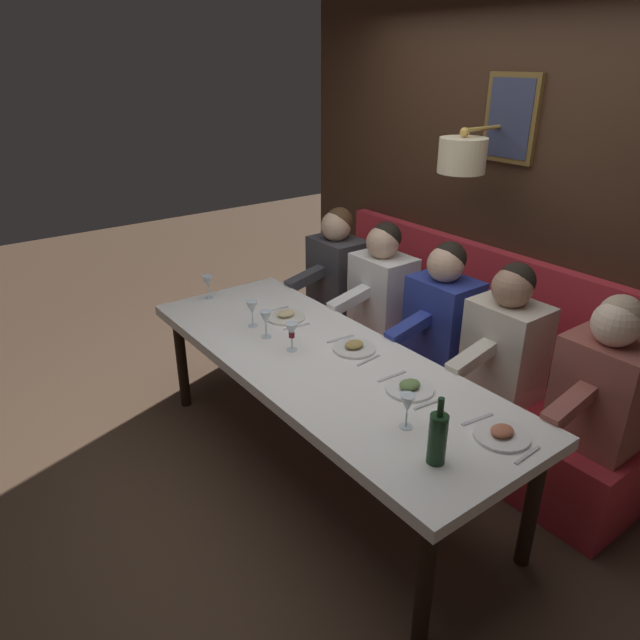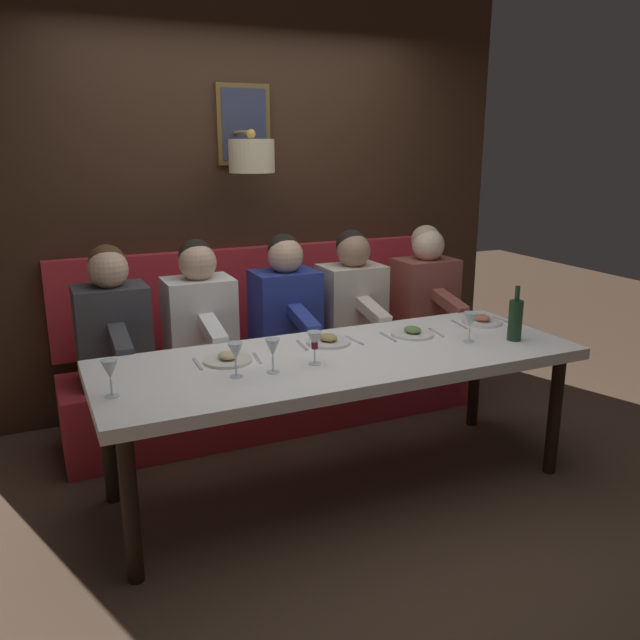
# 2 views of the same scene
# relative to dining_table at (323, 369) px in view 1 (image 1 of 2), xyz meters

# --- Properties ---
(ground_plane) EXTENTS (12.00, 12.00, 0.00)m
(ground_plane) POSITION_rel_dining_table_xyz_m (0.00, 0.00, -0.68)
(ground_plane) COLOR #4C3828
(dining_table) EXTENTS (0.90, 2.46, 0.74)m
(dining_table) POSITION_rel_dining_table_xyz_m (0.00, 0.00, 0.00)
(dining_table) COLOR white
(dining_table) RESTS_ON ground_plane
(banquette_bench) EXTENTS (0.52, 2.66, 0.45)m
(banquette_bench) POSITION_rel_dining_table_xyz_m (0.89, 0.00, -0.45)
(banquette_bench) COLOR red
(banquette_bench) RESTS_ON ground_plane
(back_wall_panel) EXTENTS (0.59, 3.86, 2.90)m
(back_wall_panel) POSITION_rel_dining_table_xyz_m (1.46, 0.00, 0.69)
(back_wall_panel) COLOR #382316
(back_wall_panel) RESTS_ON ground_plane
(diner_nearest) EXTENTS (0.60, 0.40, 0.79)m
(diner_nearest) POSITION_rel_dining_table_xyz_m (0.88, -1.08, 0.14)
(diner_nearest) COLOR #934C42
(diner_nearest) RESTS_ON banquette_bench
(diner_near) EXTENTS (0.60, 0.40, 0.79)m
(diner_near) POSITION_rel_dining_table_xyz_m (0.88, -0.51, 0.14)
(diner_near) COLOR beige
(diner_near) RESTS_ON banquette_bench
(diner_middle) EXTENTS (0.60, 0.40, 0.79)m
(diner_middle) POSITION_rel_dining_table_xyz_m (0.88, -0.05, 0.14)
(diner_middle) COLOR #283893
(diner_middle) RESTS_ON banquette_bench
(diner_far) EXTENTS (0.60, 0.40, 0.79)m
(diner_far) POSITION_rel_dining_table_xyz_m (0.88, 0.50, 0.14)
(diner_far) COLOR white
(diner_far) RESTS_ON banquette_bench
(diner_farthest) EXTENTS (0.60, 0.40, 0.79)m
(diner_farthest) POSITION_rel_dining_table_xyz_m (0.88, 1.00, 0.14)
(diner_farthest) COLOR #3D3D42
(diner_farthest) RESTS_ON banquette_bench
(place_setting_0) EXTENTS (0.24, 0.32, 0.05)m
(place_setting_0) POSITION_rel_dining_table_xyz_m (0.13, 0.56, 0.08)
(place_setting_0) COLOR silver
(place_setting_0) RESTS_ON dining_table
(place_setting_1) EXTENTS (0.24, 0.32, 0.05)m
(place_setting_1) POSITION_rel_dining_table_xyz_m (0.18, -1.02, 0.08)
(place_setting_1) COLOR white
(place_setting_1) RESTS_ON dining_table
(place_setting_2) EXTENTS (0.24, 0.32, 0.05)m
(place_setting_2) POSITION_rel_dining_table_xyz_m (0.20, -0.02, 0.08)
(place_setting_2) COLOR silver
(place_setting_2) RESTS_ON dining_table
(place_setting_3) EXTENTS (0.24, 0.32, 0.05)m
(place_setting_3) POSITION_rel_dining_table_xyz_m (0.14, -0.51, 0.08)
(place_setting_3) COLOR white
(place_setting_3) RESTS_ON dining_table
(wine_glass_0) EXTENTS (0.07, 0.07, 0.16)m
(wine_glass_0) POSITION_rel_dining_table_xyz_m (-0.11, 0.41, 0.18)
(wine_glass_0) COLOR silver
(wine_glass_0) RESTS_ON dining_table
(wine_glass_1) EXTENTS (0.07, 0.07, 0.16)m
(wine_glass_1) POSITION_rel_dining_table_xyz_m (-0.11, 1.14, 0.18)
(wine_glass_1) COLOR silver
(wine_glass_1) RESTS_ON dining_table
(wine_glass_2) EXTENTS (0.07, 0.07, 0.16)m
(wine_glass_2) POSITION_rel_dining_table_xyz_m (-0.08, 0.18, 0.18)
(wine_glass_2) COLOR silver
(wine_glass_2) RESTS_ON dining_table
(wine_glass_3) EXTENTS (0.07, 0.07, 0.16)m
(wine_glass_3) POSITION_rel_dining_table_xyz_m (-0.09, -0.72, 0.18)
(wine_glass_3) COLOR silver
(wine_glass_3) RESTS_ON dining_table
(wine_glass_4) EXTENTS (0.07, 0.07, 0.16)m
(wine_glass_4) POSITION_rel_dining_table_xyz_m (-0.09, 0.59, 0.18)
(wine_glass_4) COLOR silver
(wine_glass_4) RESTS_ON dining_table
(wine_bottle) EXTENTS (0.08, 0.08, 0.30)m
(wine_bottle) POSITION_rel_dining_table_xyz_m (-0.16, -0.97, 0.18)
(wine_bottle) COLOR #19381E
(wine_bottle) RESTS_ON dining_table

